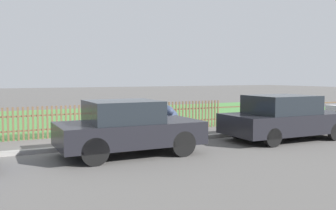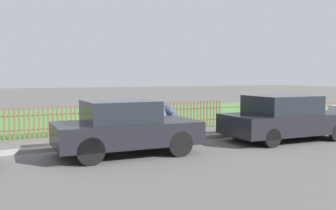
# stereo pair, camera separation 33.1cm
# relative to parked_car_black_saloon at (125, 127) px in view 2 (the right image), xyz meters

# --- Properties ---
(ground_plane) EXTENTS (120.00, 120.00, 0.00)m
(ground_plane) POSITION_rel_parked_car_black_saloon_xyz_m (-0.63, 1.19, -0.73)
(ground_plane) COLOR #565451
(kerb_stone) EXTENTS (36.36, 0.20, 0.12)m
(kerb_stone) POSITION_rel_parked_car_black_saloon_xyz_m (-0.63, 1.29, -0.67)
(kerb_stone) COLOR gray
(kerb_stone) RESTS_ON ground
(grass_strip) EXTENTS (36.36, 11.18, 0.01)m
(grass_strip) POSITION_rel_parked_car_black_saloon_xyz_m (-0.63, 9.23, -0.72)
(grass_strip) COLOR #477F3D
(grass_strip) RESTS_ON ground
(park_fence) EXTENTS (36.36, 0.05, 1.08)m
(park_fence) POSITION_rel_parked_car_black_saloon_xyz_m (-0.63, 3.65, -0.19)
(park_fence) COLOR brown
(park_fence) RESTS_ON ground
(parked_car_black_saloon) EXTENTS (3.74, 1.86, 1.44)m
(parked_car_black_saloon) POSITION_rel_parked_car_black_saloon_xyz_m (0.00, 0.00, 0.00)
(parked_car_black_saloon) COLOR black
(parked_car_black_saloon) RESTS_ON ground
(parked_car_navy_estate) EXTENTS (4.18, 1.94, 1.45)m
(parked_car_navy_estate) POSITION_rel_parked_car_black_saloon_xyz_m (5.40, -0.05, -0.01)
(parked_car_navy_estate) COLOR black
(parked_car_navy_estate) RESTS_ON ground
(covered_motorcycle) EXTENTS (1.94, 0.83, 1.09)m
(covered_motorcycle) POSITION_rel_parked_car_black_saloon_xyz_m (1.83, 2.14, -0.06)
(covered_motorcycle) COLOR black
(covered_motorcycle) RESTS_ON ground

